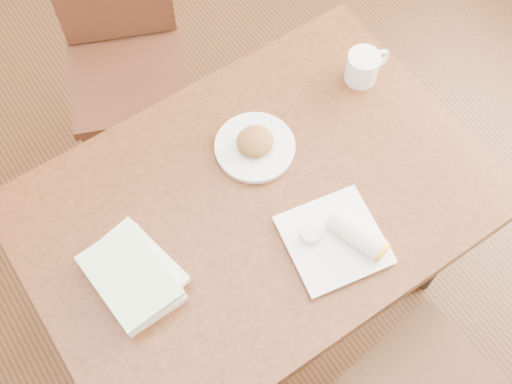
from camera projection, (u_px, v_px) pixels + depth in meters
ground at (256, 288)px, 2.45m from camera, size 4.00×5.00×0.01m
table at (256, 212)px, 1.84m from camera, size 1.28×0.87×0.75m
chair_far at (123, 48)px, 2.28m from camera, size 0.55×0.55×0.95m
plate_scone at (255, 145)px, 1.83m from camera, size 0.23×0.23×0.07m
coffee_mug at (364, 66)px, 1.92m from camera, size 0.15×0.10×0.10m
plate_burrito at (341, 239)px, 1.69m from camera, size 0.29×0.29×0.08m
book_stack at (133, 275)px, 1.64m from camera, size 0.22×0.28×0.07m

